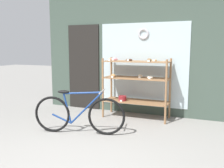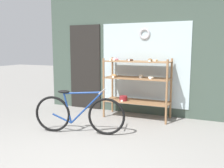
# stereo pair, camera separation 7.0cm
# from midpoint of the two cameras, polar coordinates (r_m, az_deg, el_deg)

# --- Properties ---
(ground_plane) EXTENTS (30.00, 30.00, 0.00)m
(ground_plane) POSITION_cam_midpoint_polar(r_m,az_deg,el_deg) (3.53, -10.40, -17.85)
(ground_plane) COLOR gray
(storefront_facade) EXTENTS (4.67, 0.13, 3.15)m
(storefront_facade) POSITION_cam_midpoint_polar(r_m,az_deg,el_deg) (5.87, 4.64, 8.19)
(storefront_facade) COLOR #3D4C42
(storefront_facade) RESTS_ON ground_plane
(display_case) EXTENTS (1.43, 0.54, 1.33)m
(display_case) POSITION_cam_midpoint_polar(r_m,az_deg,el_deg) (5.48, 4.93, 0.57)
(display_case) COLOR #8E6642
(display_case) RESTS_ON ground_plane
(bicycle) EXTENTS (1.65, 0.54, 0.80)m
(bicycle) POSITION_cam_midpoint_polar(r_m,az_deg,el_deg) (4.57, -8.10, -6.81)
(bicycle) COLOR black
(bicycle) RESTS_ON ground_plane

